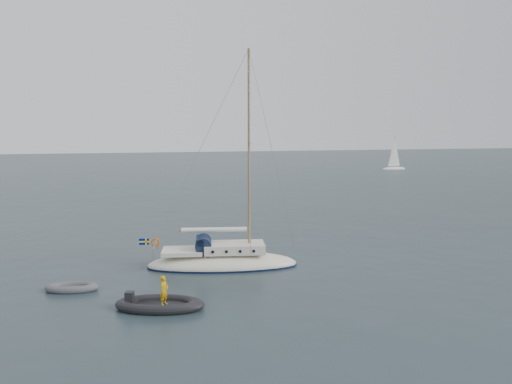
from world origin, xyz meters
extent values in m
plane|color=black|center=(0.00, 0.00, 0.00)|extent=(300.00, 300.00, 0.00)
ellipsoid|color=beige|center=(-2.55, 0.86, 0.15)|extent=(9.27, 2.88, 1.54)
cube|color=beige|center=(-1.83, 0.86, 1.21)|extent=(3.71, 1.96, 0.57)
cube|color=beige|center=(-5.02, 0.86, 1.05)|extent=(2.47, 1.96, 0.26)
cylinder|color=#121D34|center=(-3.74, 0.86, 1.50)|extent=(0.99, 1.70, 0.99)
cube|color=#121D34|center=(-3.94, 0.86, 1.70)|extent=(0.46, 1.70, 0.41)
cylinder|color=olive|center=(-0.91, 0.86, 7.10)|extent=(0.15, 0.15, 12.35)
cylinder|color=olive|center=(-0.91, 0.86, 7.72)|extent=(0.05, 2.27, 0.05)
cylinder|color=olive|center=(-3.07, 0.86, 2.32)|extent=(4.32, 0.10, 0.10)
cylinder|color=silver|center=(-3.07, 0.86, 2.37)|extent=(4.02, 0.29, 0.29)
cylinder|color=gray|center=(-6.67, 0.86, 1.49)|extent=(0.04, 2.27, 0.04)
torus|color=#D75100|center=(-6.72, 1.47, 1.49)|extent=(0.56, 0.10, 0.56)
cylinder|color=olive|center=(-7.03, 0.86, 1.39)|extent=(0.03, 0.03, 0.93)
cube|color=#020F6D|center=(-7.34, 0.86, 1.70)|extent=(0.62, 0.02, 0.39)
cube|color=yellow|center=(-7.34, 0.86, 1.70)|extent=(0.64, 0.03, 0.09)
cube|color=yellow|center=(-7.23, 0.86, 1.70)|extent=(0.09, 0.03, 0.41)
cylinder|color=black|center=(-3.17, 1.84, 1.21)|extent=(0.19, 0.06, 0.19)
cylinder|color=black|center=(-3.17, -0.13, 1.21)|extent=(0.19, 0.06, 0.19)
cylinder|color=black|center=(-2.35, 1.84, 1.21)|extent=(0.19, 0.06, 0.19)
cylinder|color=black|center=(-2.35, -0.13, 1.21)|extent=(0.19, 0.06, 0.19)
cylinder|color=black|center=(-1.52, 1.84, 1.21)|extent=(0.19, 0.06, 0.19)
cylinder|color=black|center=(-1.52, -0.13, 1.21)|extent=(0.19, 0.06, 0.19)
cylinder|color=black|center=(-0.70, 1.84, 1.21)|extent=(0.19, 0.06, 0.19)
cylinder|color=black|center=(-0.70, -0.13, 1.21)|extent=(0.19, 0.06, 0.19)
cube|color=#4B4B50|center=(-11.18, -1.66, 0.12)|extent=(1.71, 0.70, 0.10)
cube|color=black|center=(-6.81, -5.55, 0.16)|extent=(2.67, 1.11, 0.13)
cube|color=black|center=(-8.26, -5.55, 0.50)|extent=(0.39, 0.39, 0.67)
imported|color=#C78C07|center=(-6.59, -5.55, 0.92)|extent=(0.50, 0.61, 1.43)
ellipsoid|color=silver|center=(45.69, 64.50, 0.05)|extent=(5.62, 1.87, 0.94)
cylinder|color=gray|center=(45.69, 64.50, 3.74)|extent=(0.09, 0.09, 6.55)
cone|color=silver|center=(45.64, 64.50, 3.74)|extent=(3.00, 3.00, 6.08)
camera|label=1|loc=(-8.06, -28.89, 8.60)|focal=35.00mm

